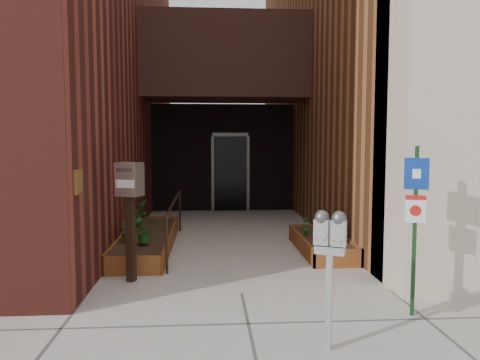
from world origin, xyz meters
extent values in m
plane|color=#9E9991|center=(0.00, 0.00, 0.00)|extent=(80.00, 80.00, 0.00)
cube|color=brown|center=(6.00, 7.15, 5.00)|extent=(8.00, 13.70, 10.00)
cube|color=#C3AF96|center=(2.55, 0.20, 2.20)|extent=(1.10, 1.20, 4.40)
cube|color=black|center=(0.00, 6.00, 4.00)|extent=(4.20, 2.00, 2.00)
cube|color=black|center=(0.00, 7.40, 1.50)|extent=(4.00, 0.30, 3.00)
cube|color=black|center=(0.20, 7.22, 1.05)|extent=(0.90, 0.06, 2.10)
cube|color=#B79338|center=(-1.99, -0.20, 1.50)|extent=(0.04, 0.30, 0.30)
cube|color=brown|center=(-1.55, 0.92, 0.15)|extent=(0.90, 0.04, 0.30)
cube|color=brown|center=(-1.55, 4.48, 0.15)|extent=(0.90, 0.04, 0.30)
cube|color=brown|center=(-1.98, 2.70, 0.15)|extent=(0.04, 3.60, 0.30)
cube|color=brown|center=(-1.12, 2.70, 0.15)|extent=(0.04, 3.60, 0.30)
cube|color=black|center=(-1.55, 2.70, 0.13)|extent=(0.82, 3.52, 0.26)
cube|color=brown|center=(1.60, 1.12, 0.15)|extent=(0.80, 0.04, 0.30)
cube|color=brown|center=(1.60, 3.28, 0.15)|extent=(0.80, 0.04, 0.30)
cube|color=brown|center=(1.22, 2.20, 0.15)|extent=(0.04, 2.20, 0.30)
cube|color=brown|center=(1.98, 2.20, 0.15)|extent=(0.04, 2.20, 0.30)
cube|color=black|center=(1.60, 2.20, 0.13)|extent=(0.72, 2.12, 0.26)
cylinder|color=black|center=(-1.05, 1.00, 0.45)|extent=(0.04, 0.04, 0.90)
cylinder|color=black|center=(-1.05, 4.30, 0.45)|extent=(0.04, 0.04, 0.90)
cylinder|color=black|center=(-1.05, 2.65, 0.88)|extent=(0.04, 3.30, 0.04)
cube|color=#A8A8AB|center=(0.71, -1.67, 0.47)|extent=(0.07, 0.07, 0.93)
cube|color=#A8A8AB|center=(0.71, -1.67, 0.97)|extent=(0.30, 0.22, 0.07)
cube|color=#A8A8AB|center=(0.64, -1.64, 1.14)|extent=(0.17, 0.14, 0.24)
sphere|color=#59595B|center=(0.64, -1.64, 1.28)|extent=(0.14, 0.14, 0.14)
cube|color=white|center=(0.62, -1.68, 1.16)|extent=(0.08, 0.04, 0.05)
cube|color=#B21414|center=(0.62, -1.68, 1.08)|extent=(0.08, 0.04, 0.03)
cube|color=#A8A8AB|center=(0.79, -1.71, 1.14)|extent=(0.17, 0.14, 0.24)
sphere|color=#59595B|center=(0.79, -1.71, 1.28)|extent=(0.14, 0.14, 0.14)
cube|color=white|center=(0.77, -1.75, 1.16)|extent=(0.08, 0.04, 0.05)
cube|color=#B21414|center=(0.77, -1.75, 1.08)|extent=(0.08, 0.04, 0.03)
cube|color=#143716|center=(1.90, -0.86, 0.97)|extent=(0.06, 0.06, 1.94)
cube|color=navy|center=(1.89, -0.89, 1.63)|extent=(0.25, 0.11, 0.35)
cube|color=white|center=(1.89, -0.89, 1.63)|extent=(0.09, 0.04, 0.11)
cube|color=white|center=(1.89, -0.89, 1.23)|extent=(0.21, 0.09, 0.31)
cube|color=#B21414|center=(1.89, -0.89, 1.36)|extent=(0.21, 0.09, 0.05)
cylinder|color=#B21414|center=(1.89, -0.90, 1.21)|extent=(0.12, 0.05, 0.12)
cube|color=black|center=(-1.52, 0.66, 0.62)|extent=(0.14, 0.14, 1.23)
cube|color=silver|center=(-1.52, 0.66, 1.46)|extent=(0.40, 0.35, 0.47)
cube|color=#59595B|center=(-1.57, 0.54, 1.59)|extent=(0.23, 0.10, 0.04)
cube|color=white|center=(-1.57, 0.54, 1.40)|extent=(0.26, 0.10, 0.11)
imported|color=#1B4F16|center=(-1.48, 1.80, 0.49)|extent=(0.47, 0.47, 0.38)
imported|color=#2A5F1B|center=(-1.85, 2.05, 0.46)|extent=(0.24, 0.24, 0.32)
imported|color=#1C6221|center=(-1.85, 3.52, 0.46)|extent=(0.26, 0.26, 0.33)
imported|color=#1C5117|center=(-1.85, 4.30, 0.50)|extent=(0.29, 0.29, 0.40)
imported|color=#195A1C|center=(1.85, 1.80, 0.47)|extent=(0.20, 0.20, 0.34)
imported|color=#22611B|center=(1.35, 2.37, 0.46)|extent=(0.17, 0.17, 0.31)
imported|color=#225A19|center=(1.85, 3.10, 0.47)|extent=(0.32, 0.32, 0.33)
camera|label=1|loc=(-0.42, -5.92, 2.01)|focal=35.00mm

